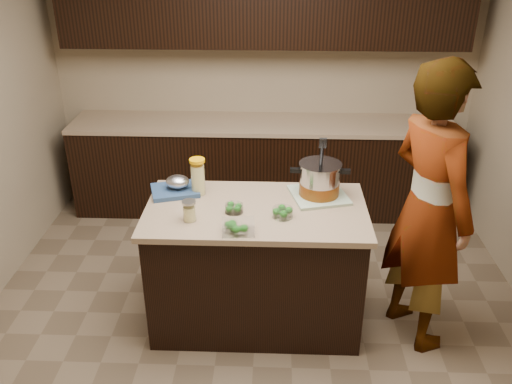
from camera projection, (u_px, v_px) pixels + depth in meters
ground_plane at (256, 316)px, 3.96m from camera, size 4.00×4.00×0.00m
room_shell at (256, 87)px, 3.19m from camera, size 4.04×4.04×2.72m
back_cabinets at (263, 117)px, 5.09m from camera, size 3.60×0.63×2.33m
island at (256, 265)px, 3.75m from camera, size 1.46×0.81×0.90m
dish_towel at (319, 195)px, 3.70m from camera, size 0.44×0.44×0.02m
stock_pot at (320, 181)px, 3.65m from camera, size 0.40×0.29×0.41m
lemonade_pitcher at (198, 178)px, 3.69m from camera, size 0.13×0.13×0.26m
mason_jar at (189, 211)px, 3.38m from camera, size 0.12×0.12×0.14m
broccoli_tub_left at (234, 209)px, 3.50m from camera, size 0.15×0.15×0.06m
broccoli_tub_right at (283, 213)px, 3.44m from camera, size 0.15×0.15×0.06m
broccoli_tub_rect at (238, 227)px, 3.27m from camera, size 0.21×0.16×0.07m
blue_tray at (176, 187)px, 3.74m from camera, size 0.38×0.33×0.12m
person at (429, 209)px, 3.41m from camera, size 0.71×0.83×1.93m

